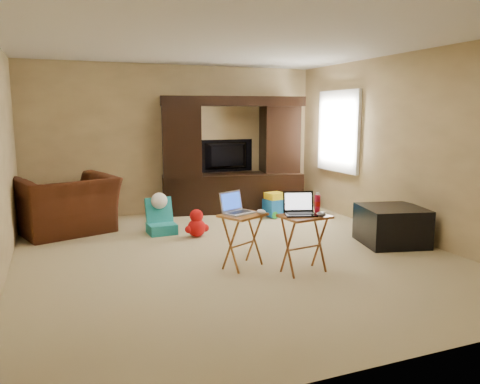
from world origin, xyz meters
name	(u,v)px	position (x,y,z in m)	size (l,w,h in m)	color
floor	(234,254)	(0.00, 0.00, 0.00)	(5.50, 5.50, 0.00)	#CDBD8E
ceiling	(233,41)	(0.00, 0.00, 2.50)	(5.50, 5.50, 0.00)	silver
wall_back	(176,140)	(0.00, 2.75, 1.25)	(5.00, 5.00, 0.00)	tan
wall_front	(389,184)	(0.00, -2.75, 1.25)	(5.00, 5.00, 0.00)	tan
wall_right	(404,146)	(2.50, 0.00, 1.25)	(5.50, 5.50, 0.00)	tan
window_pane	(339,131)	(2.48, 1.55, 1.40)	(1.20, 1.20, 0.00)	white
window_frame	(338,131)	(2.46, 1.55, 1.40)	(0.06, 1.14, 1.34)	white
entertainment_center	(232,155)	(0.90, 2.42, 0.99)	(2.41, 0.60, 1.98)	black
television	(228,156)	(0.90, 2.65, 0.95)	(1.00, 0.13, 0.58)	black
recliner	(66,205)	(-1.84, 1.86, 0.41)	(1.26, 1.10, 0.82)	#411E0D
child_rocker	(161,216)	(-0.60, 1.32, 0.25)	(0.38, 0.44, 0.51)	teal
plush_toy	(197,223)	(-0.18, 0.97, 0.20)	(0.35, 0.29, 0.39)	red
push_toy	(280,204)	(1.49, 1.74, 0.21)	(0.55, 0.39, 0.41)	#165FB4
ottoman	(392,225)	(2.09, -0.32, 0.25)	(0.76, 0.76, 0.49)	black
tray_table_left	(243,241)	(-0.08, -0.48, 0.30)	(0.46, 0.37, 0.60)	#AC6F29
tray_table_right	(304,244)	(0.47, -0.88, 0.31)	(0.48, 0.39, 0.63)	#9E5C26
laptop_left	(239,203)	(-0.11, -0.45, 0.72)	(0.32, 0.26, 0.24)	#BBBAC0
laptop_right	(301,204)	(0.43, -0.86, 0.75)	(0.33, 0.27, 0.24)	black
mouse_left	(261,212)	(0.11, -0.55, 0.63)	(0.08, 0.12, 0.05)	silver
mouse_right	(321,214)	(0.60, -1.00, 0.65)	(0.08, 0.13, 0.05)	#45464B
water_bottle	(317,204)	(0.67, -0.80, 0.72)	(0.06, 0.06, 0.19)	red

